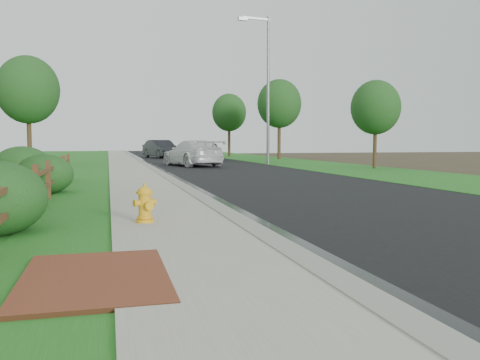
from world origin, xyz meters
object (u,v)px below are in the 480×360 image
object	(u,v)px
fire_hydrant	(145,204)
streetlight	(266,81)
ranch_fence	(43,182)
dark_car_mid	(207,151)
white_suv	(192,153)

from	to	relation	value
fire_hydrant	streetlight	size ratio (longest dim) A/B	0.07
ranch_fence	streetlight	bearing A→B (deg)	59.20
dark_car_mid	ranch_fence	bearing A→B (deg)	73.73
fire_hydrant	streetlight	bearing A→B (deg)	67.60
white_suv	ranch_fence	bearing A→B (deg)	56.56
ranch_fence	streetlight	world-z (taller)	streetlight
fire_hydrant	ranch_fence	bearing A→B (deg)	120.96
white_suv	streetlight	world-z (taller)	streetlight
ranch_fence	white_suv	distance (m)	20.35
ranch_fence	dark_car_mid	size ratio (longest dim) A/B	3.67
white_suv	dark_car_mid	distance (m)	9.98
streetlight	dark_car_mid	bearing A→B (deg)	106.32
streetlight	white_suv	bearing A→B (deg)	-167.78
fire_hydrant	white_suv	world-z (taller)	white_suv
white_suv	dark_car_mid	xyz separation A→B (m)	(2.81, 9.58, -0.04)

